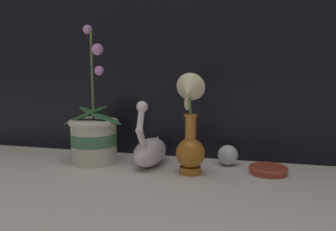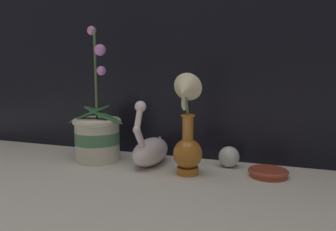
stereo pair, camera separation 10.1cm
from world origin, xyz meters
TOP-DOWN VIEW (x-y plane):
  - ground_plane at (0.00, 0.00)m, footprint 2.80×2.80m
  - orchid_potted_plant at (-0.28, 0.11)m, footprint 0.21×0.16m
  - swan_figurine at (-0.09, 0.12)m, footprint 0.09×0.21m
  - blue_vase at (0.05, 0.06)m, footprint 0.08×0.11m
  - glass_sphere at (0.14, 0.18)m, footprint 0.06×0.06m
  - amber_dish at (0.27, 0.12)m, footprint 0.11×0.11m

SIDE VIEW (x-z plane):
  - ground_plane at x=0.00m, z-range 0.00..0.00m
  - amber_dish at x=0.27m, z-range 0.00..0.02m
  - glass_sphere at x=0.14m, z-range 0.00..0.06m
  - swan_figurine at x=-0.09m, z-range -0.06..0.15m
  - orchid_potted_plant at x=-0.28m, z-range -0.13..0.31m
  - blue_vase at x=0.05m, z-range -0.02..0.27m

